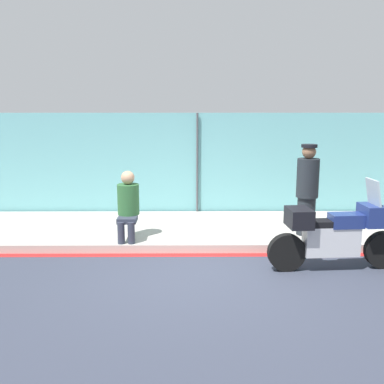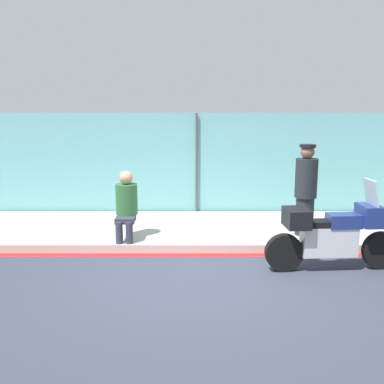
% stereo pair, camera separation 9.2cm
% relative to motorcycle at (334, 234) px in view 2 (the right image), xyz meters
% --- Properties ---
extents(ground_plane, '(120.00, 120.00, 0.00)m').
position_rel_motorcycle_xyz_m(ground_plane, '(-2.17, -0.18, -0.60)').
color(ground_plane, '#333847').
extents(sidewalk, '(40.73, 2.63, 0.16)m').
position_rel_motorcycle_xyz_m(sidewalk, '(-2.17, 2.12, -0.53)').
color(sidewalk, '#ADA89E').
rests_on(sidewalk, ground_plane).
extents(curb_paint_stripe, '(40.73, 0.18, 0.01)m').
position_rel_motorcycle_xyz_m(curb_paint_stripe, '(-2.17, 0.72, -0.60)').
color(curb_paint_stripe, red).
rests_on(curb_paint_stripe, ground_plane).
extents(storefront_fence, '(38.69, 0.17, 2.47)m').
position_rel_motorcycle_xyz_m(storefront_fence, '(-2.17, 3.53, 0.63)').
color(storefront_fence, '#6BB2B7').
rests_on(storefront_fence, ground_plane).
extents(motorcycle, '(2.24, 0.60, 1.50)m').
position_rel_motorcycle_xyz_m(motorcycle, '(0.00, 0.00, 0.00)').
color(motorcycle, black).
rests_on(motorcycle, ground_plane).
extents(officer_standing, '(0.42, 0.42, 1.77)m').
position_rel_motorcycle_xyz_m(officer_standing, '(-0.08, 1.50, 0.45)').
color(officer_standing, '#1E2328').
rests_on(officer_standing, sidewalk).
extents(person_seated_on_curb, '(0.41, 0.68, 1.29)m').
position_rel_motorcycle_xyz_m(person_seated_on_curb, '(-3.52, 1.26, 0.26)').
color(person_seated_on_curb, '#2D3342').
rests_on(person_seated_on_curb, sidewalk).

